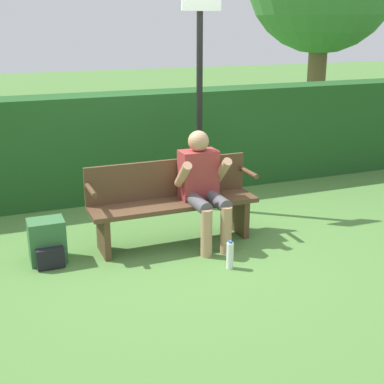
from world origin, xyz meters
TOP-DOWN VIEW (x-y plane):
  - ground_plane at (0.00, 0.00)m, footprint 40.00×40.00m
  - hedge_back at (0.00, 1.72)m, footprint 12.00×0.53m
  - park_bench at (0.00, 0.06)m, footprint 1.68×0.41m
  - person_seated at (0.27, -0.07)m, footprint 0.51×0.62m
  - backpack at (-1.24, 0.02)m, footprint 0.33×0.35m
  - water_bottle at (0.26, -0.73)m, footprint 0.06×0.06m
  - signpost at (0.64, 0.88)m, footprint 0.45×0.09m

SIDE VIEW (x-z plane):
  - ground_plane at x=0.00m, z-range 0.00..0.00m
  - water_bottle at x=0.26m, z-range -0.01..0.26m
  - backpack at x=-1.24m, z-range -0.01..0.40m
  - park_bench at x=0.00m, z-range 0.03..0.85m
  - person_seated at x=0.27m, z-range 0.06..1.18m
  - hedge_back at x=0.00m, z-range 0.00..1.30m
  - signpost at x=0.64m, z-range 0.23..2.83m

